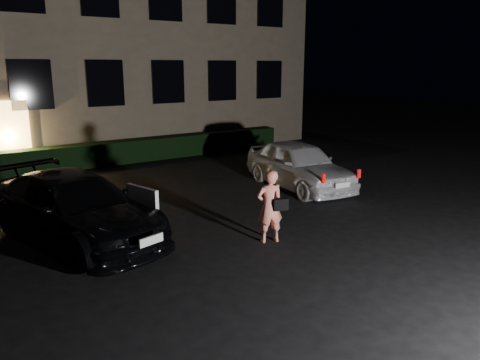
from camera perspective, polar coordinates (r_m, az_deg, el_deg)
ground at (r=9.66m, az=7.18°, el=-8.59°), size 80.00×80.00×0.00m
building at (r=22.53m, az=-20.19°, el=18.99°), size 20.00×8.11×12.00m
hedge at (r=18.41m, az=-15.12°, el=3.22°), size 15.00×0.70×0.85m
sedan at (r=10.57m, az=-19.37°, el=-3.21°), size 3.13×5.23×1.42m
hatch at (r=14.35m, az=7.20°, el=1.87°), size 2.22×4.39×1.43m
man at (r=9.84m, az=3.68°, el=-3.21°), size 0.66×0.54×1.57m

